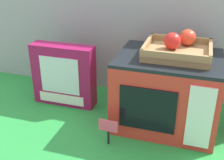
{
  "coord_description": "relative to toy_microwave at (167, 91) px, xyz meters",
  "views": [
    {
      "loc": [
        0.31,
        -1.01,
        0.65
      ],
      "look_at": [
        -0.01,
        0.0,
        0.15
      ],
      "focal_mm": 46.01,
      "sensor_mm": 36.0,
      "label": 1
    }
  ],
  "objects": [
    {
      "name": "price_sign",
      "position": [
        -0.17,
        -0.2,
        -0.07
      ],
      "size": [
        0.07,
        0.01,
        0.1
      ],
      "color": "black",
      "rests_on": "ground"
    },
    {
      "name": "display_back_panel",
      "position": [
        -0.22,
        0.24,
        0.17
      ],
      "size": [
        1.61,
        0.03,
        0.62
      ],
      "primitive_type": "cube",
      "color": "#A0A3A8",
      "rests_on": "ground"
    },
    {
      "name": "cookie_set_box",
      "position": [
        -0.45,
        0.03,
        -0.01
      ],
      "size": [
        0.28,
        0.08,
        0.27
      ],
      "color": "#99144C",
      "rests_on": "ground"
    },
    {
      "name": "toy_microwave",
      "position": [
        0.0,
        0.0,
        0.0
      ],
      "size": [
        0.38,
        0.3,
        0.28
      ],
      "color": "red",
      "rests_on": "ground"
    },
    {
      "name": "ground_plane",
      "position": [
        -0.22,
        0.01,
        -0.14
      ],
      "size": [
        1.7,
        1.7,
        0.0
      ],
      "primitive_type": "plane",
      "color": "green",
      "rests_on": "ground"
    },
    {
      "name": "food_groups_crate",
      "position": [
        0.03,
        0.02,
        0.17
      ],
      "size": [
        0.23,
        0.21,
        0.09
      ],
      "color": "#A37F51",
      "rests_on": "toy_microwave"
    }
  ]
}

